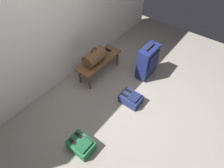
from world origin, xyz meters
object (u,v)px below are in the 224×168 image
object	(u,v)px
suitcase_upright_navy	(148,61)
backpack_green	(81,145)
cell_phone	(108,50)
backpack_navy	(131,99)
duffel_bag_brown	(94,57)
bench	(99,61)

from	to	relation	value
suitcase_upright_navy	backpack_green	world-z (taller)	suitcase_upright_navy
cell_phone	suitcase_upright_navy	xyz separation A→B (m)	(0.22, -0.83, -0.01)
backpack_navy	suitcase_upright_navy	bearing A→B (deg)	11.68
duffel_bag_brown	suitcase_upright_navy	world-z (taller)	suitcase_upright_navy
bench	cell_phone	world-z (taller)	cell_phone
duffel_bag_brown	cell_phone	size ratio (longest dim) A/B	3.06
cell_phone	backpack_navy	bearing A→B (deg)	-119.74
backpack_navy	duffel_bag_brown	bearing A→B (deg)	83.13
cell_phone	duffel_bag_brown	bearing A→B (deg)	-174.78
duffel_bag_brown	backpack_navy	world-z (taller)	duffel_bag_brown
bench	suitcase_upright_navy	xyz separation A→B (m)	(0.56, -0.79, 0.05)
bench	backpack_green	xyz separation A→B (m)	(-1.41, -0.85, -0.23)
bench	duffel_bag_brown	bearing A→B (deg)	-180.00
duffel_bag_brown	cell_phone	bearing A→B (deg)	5.22
duffel_bag_brown	cell_phone	world-z (taller)	duffel_bag_brown
duffel_bag_brown	suitcase_upright_navy	xyz separation A→B (m)	(0.67, -0.79, -0.14)
cell_phone	suitcase_upright_navy	bearing A→B (deg)	-75.34
backpack_green	backpack_navy	world-z (taller)	same
bench	duffel_bag_brown	world-z (taller)	duffel_bag_brown
bench	cell_phone	bearing A→B (deg)	6.96
suitcase_upright_navy	backpack_green	distance (m)	1.99
suitcase_upright_navy	backpack_green	xyz separation A→B (m)	(-1.97, -0.07, -0.28)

